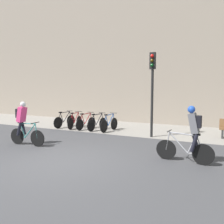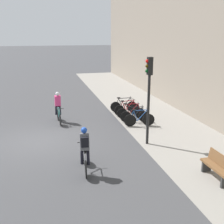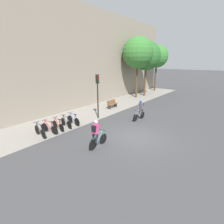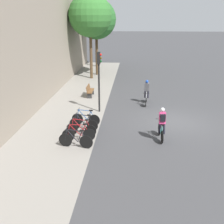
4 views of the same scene
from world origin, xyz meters
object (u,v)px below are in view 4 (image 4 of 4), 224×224
at_px(parked_bike_1, 79,134).
at_px(bench, 90,91).
at_px(parked_bike_0, 76,140).
at_px(parked_bike_3, 84,123).
at_px(cyclist_pink, 162,123).
at_px(cyclist_grey, 147,91).
at_px(parked_bike_4, 86,118).
at_px(traffic_light_pole, 99,71).
at_px(parked_bike_2, 81,128).

relative_size(parked_bike_1, bench, 1.18).
height_order(parked_bike_0, parked_bike_1, parked_bike_0).
bearing_deg(parked_bike_3, parked_bike_1, 180.00).
relative_size(cyclist_pink, bench, 1.23).
relative_size(cyclist_grey, parked_bike_4, 1.04).
bearing_deg(parked_bike_0, cyclist_grey, -26.16).
height_order(parked_bike_0, parked_bike_4, same).
bearing_deg(cyclist_pink, parked_bike_4, 66.91).
height_order(cyclist_pink, parked_bike_4, cyclist_pink).
bearing_deg(traffic_light_pole, bench, 18.41).
bearing_deg(parked_bike_4, parked_bike_0, -179.99).
height_order(cyclist_grey, bench, cyclist_grey).
height_order(cyclist_pink, cyclist_grey, cyclist_pink).
bearing_deg(cyclist_grey, cyclist_pink, -175.29).
relative_size(parked_bike_4, bench, 1.18).
bearing_deg(parked_bike_1, parked_bike_3, -0.00).
bearing_deg(cyclist_grey, parked_bike_1, 151.39).
relative_size(cyclist_pink, parked_bike_2, 1.06).
height_order(parked_bike_0, traffic_light_pole, traffic_light_pole).
relative_size(parked_bike_3, bench, 1.15).
distance_m(parked_bike_0, parked_bike_3, 2.25).
xyz_separation_m(cyclist_pink, parked_bike_2, (0.31, 4.23, -0.56)).
bearing_deg(cyclist_grey, parked_bike_2, 148.51).
distance_m(parked_bike_1, traffic_light_pole, 5.30).
bearing_deg(traffic_light_pole, parked_bike_0, 174.69).
relative_size(cyclist_pink, parked_bike_3, 1.06).
bearing_deg(parked_bike_1, traffic_light_pole, -6.14).
xyz_separation_m(parked_bike_2, bench, (7.63, 0.70, 0.07)).
bearing_deg(traffic_light_pole, parked_bike_1, 173.86).
bearing_deg(traffic_light_pole, parked_bike_3, 171.06).
distance_m(parked_bike_3, parked_bike_4, 0.75).
bearing_deg(parked_bike_1, cyclist_pink, -84.07).
height_order(parked_bike_1, parked_bike_2, parked_bike_1).
bearing_deg(bench, parked_bike_4, -173.47).
xyz_separation_m(parked_bike_4, bench, (6.13, 0.70, 0.06)).
xyz_separation_m(cyclist_pink, parked_bike_3, (1.06, 4.23, -0.55)).
distance_m(cyclist_grey, parked_bike_3, 6.50).
distance_m(cyclist_pink, traffic_light_pole, 5.96).
bearing_deg(parked_bike_1, bench, 4.79).
height_order(parked_bike_0, parked_bike_2, parked_bike_0).
distance_m(parked_bike_0, parked_bike_2, 1.50).
distance_m(parked_bike_0, parked_bike_4, 3.00).
bearing_deg(traffic_light_pole, parked_bike_2, 172.73).
relative_size(cyclist_grey, parked_bike_1, 1.03).
distance_m(parked_bike_2, parked_bike_4, 1.50).
xyz_separation_m(parked_bike_1, parked_bike_3, (1.50, -0.00, -0.01)).
bearing_deg(cyclist_grey, bench, 70.35).
relative_size(parked_bike_1, parked_bike_3, 1.03).
distance_m(cyclist_grey, traffic_light_pole, 4.20).
height_order(parked_bike_3, parked_bike_4, parked_bike_4).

